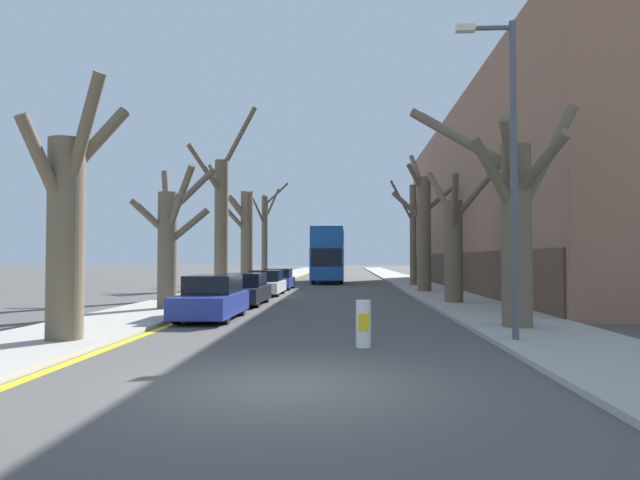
{
  "coord_description": "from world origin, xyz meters",
  "views": [
    {
      "loc": [
        1.06,
        -8.99,
        2.01
      ],
      "look_at": [
        -0.97,
        33.36,
        3.37
      ],
      "focal_mm": 32.0,
      "sensor_mm": 36.0,
      "label": 1
    }
  ],
  "objects_px": {
    "street_tree_left_2": "(221,219)",
    "street_tree_right_1": "(455,240)",
    "parked_car_3": "(278,280)",
    "parked_car_2": "(266,283)",
    "street_tree_left_4": "(265,234)",
    "lamp_post": "(509,162)",
    "street_tree_left_3": "(246,235)",
    "parked_car_0": "(212,299)",
    "street_tree_left_0": "(67,226)",
    "parked_car_1": "(244,290)",
    "traffic_bollard": "(363,324)",
    "street_tree_right_2": "(424,227)",
    "street_tree_left_1": "(170,240)",
    "double_decker_bus": "(329,252)",
    "street_tree_right_0": "(514,218)",
    "street_tree_right_3": "(413,231)"
  },
  "relations": [
    {
      "from": "street_tree_right_1",
      "to": "parked_car_0",
      "type": "distance_m",
      "value": 11.31
    },
    {
      "from": "street_tree_left_0",
      "to": "street_tree_left_4",
      "type": "relative_size",
      "value": 0.75
    },
    {
      "from": "street_tree_right_2",
      "to": "double_decker_bus",
      "type": "bearing_deg",
      "value": 113.13
    },
    {
      "from": "parked_car_2",
      "to": "parked_car_1",
      "type": "bearing_deg",
      "value": -90.0
    },
    {
      "from": "street_tree_left_2",
      "to": "street_tree_right_1",
      "type": "height_order",
      "value": "street_tree_left_2"
    },
    {
      "from": "parked_car_3",
      "to": "parked_car_1",
      "type": "bearing_deg",
      "value": -90.0
    },
    {
      "from": "street_tree_right_1",
      "to": "street_tree_right_3",
      "type": "height_order",
      "value": "street_tree_right_3"
    },
    {
      "from": "lamp_post",
      "to": "street_tree_left_1",
      "type": "bearing_deg",
      "value": 143.18
    },
    {
      "from": "parked_car_1",
      "to": "street_tree_left_4",
      "type": "bearing_deg",
      "value": 95.92
    },
    {
      "from": "street_tree_right_0",
      "to": "lamp_post",
      "type": "distance_m",
      "value": 2.86
    },
    {
      "from": "street_tree_right_2",
      "to": "parked_car_0",
      "type": "relative_size",
      "value": 1.92
    },
    {
      "from": "street_tree_left_4",
      "to": "street_tree_right_3",
      "type": "xyz_separation_m",
      "value": [
        11.46,
        -5.84,
        -0.06
      ]
    },
    {
      "from": "street_tree_right_3",
      "to": "parked_car_3",
      "type": "relative_size",
      "value": 1.89
    },
    {
      "from": "street_tree_left_2",
      "to": "street_tree_right_1",
      "type": "distance_m",
      "value": 12.16
    },
    {
      "from": "street_tree_left_1",
      "to": "street_tree_left_4",
      "type": "height_order",
      "value": "street_tree_left_4"
    },
    {
      "from": "street_tree_left_0",
      "to": "lamp_post",
      "type": "distance_m",
      "value": 10.48
    },
    {
      "from": "street_tree_left_1",
      "to": "double_decker_bus",
      "type": "distance_m",
      "value": 26.61
    },
    {
      "from": "street_tree_right_2",
      "to": "double_decker_bus",
      "type": "xyz_separation_m",
      "value": [
        -6.02,
        14.1,
        -1.34
      ]
    },
    {
      "from": "parked_car_0",
      "to": "parked_car_1",
      "type": "height_order",
      "value": "parked_car_0"
    },
    {
      "from": "street_tree_left_3",
      "to": "street_tree_right_2",
      "type": "height_order",
      "value": "street_tree_right_2"
    },
    {
      "from": "street_tree_left_1",
      "to": "lamp_post",
      "type": "height_order",
      "value": "lamp_post"
    },
    {
      "from": "parked_car_0",
      "to": "parked_car_3",
      "type": "bearing_deg",
      "value": 90.0
    },
    {
      "from": "parked_car_3",
      "to": "street_tree_left_0",
      "type": "bearing_deg",
      "value": -95.01
    },
    {
      "from": "street_tree_left_4",
      "to": "street_tree_left_2",
      "type": "bearing_deg",
      "value": -89.38
    },
    {
      "from": "parked_car_1",
      "to": "traffic_bollard",
      "type": "xyz_separation_m",
      "value": [
        4.83,
        -11.53,
        -0.12
      ]
    },
    {
      "from": "parked_car_3",
      "to": "traffic_bollard",
      "type": "relative_size",
      "value": 3.87
    },
    {
      "from": "street_tree_right_1",
      "to": "traffic_bollard",
      "type": "xyz_separation_m",
      "value": [
        -4.31,
        -12.0,
        -2.26
      ]
    },
    {
      "from": "street_tree_left_0",
      "to": "lamp_post",
      "type": "xyz_separation_m",
      "value": [
        10.36,
        0.49,
        1.5
      ]
    },
    {
      "from": "street_tree_left_1",
      "to": "street_tree_left_4",
      "type": "xyz_separation_m",
      "value": [
        0.02,
        25.21,
        1.32
      ]
    },
    {
      "from": "street_tree_right_2",
      "to": "street_tree_left_1",
      "type": "bearing_deg",
      "value": -133.15
    },
    {
      "from": "street_tree_left_4",
      "to": "street_tree_right_3",
      "type": "relative_size",
      "value": 1.07
    },
    {
      "from": "street_tree_left_3",
      "to": "parked_car_1",
      "type": "height_order",
      "value": "street_tree_left_3"
    },
    {
      "from": "parked_car_1",
      "to": "street_tree_left_1",
      "type": "bearing_deg",
      "value": -126.92
    },
    {
      "from": "street_tree_left_3",
      "to": "street_tree_right_3",
      "type": "height_order",
      "value": "street_tree_right_3"
    },
    {
      "from": "street_tree_left_0",
      "to": "street_tree_left_2",
      "type": "bearing_deg",
      "value": 90.08
    },
    {
      "from": "street_tree_left_0",
      "to": "parked_car_1",
      "type": "xyz_separation_m",
      "value": [
        2.09,
        11.49,
        -2.12
      ]
    },
    {
      "from": "street_tree_right_0",
      "to": "street_tree_right_3",
      "type": "height_order",
      "value": "street_tree_right_3"
    },
    {
      "from": "street_tree_right_3",
      "to": "double_decker_bus",
      "type": "relative_size",
      "value": 0.75
    },
    {
      "from": "street_tree_left_3",
      "to": "parked_car_3",
      "type": "height_order",
      "value": "street_tree_left_3"
    },
    {
      "from": "street_tree_left_3",
      "to": "parked_car_0",
      "type": "height_order",
      "value": "street_tree_left_3"
    },
    {
      "from": "street_tree_left_4",
      "to": "lamp_post",
      "type": "xyz_separation_m",
      "value": [
        10.56,
        -33.13,
        0.25
      ]
    },
    {
      "from": "street_tree_right_1",
      "to": "parked_car_2",
      "type": "relative_size",
      "value": 1.46
    },
    {
      "from": "street_tree_right_1",
      "to": "parked_car_3",
      "type": "distance_m",
      "value": 15.1
    },
    {
      "from": "parked_car_2",
      "to": "parked_car_3",
      "type": "xyz_separation_m",
      "value": [
        -0.0,
        5.71,
        -0.01
      ]
    },
    {
      "from": "street_tree_right_0",
      "to": "parked_car_0",
      "type": "distance_m",
      "value": 9.78
    },
    {
      "from": "street_tree_left_4",
      "to": "street_tree_right_1",
      "type": "height_order",
      "value": "street_tree_left_4"
    },
    {
      "from": "parked_car_3",
      "to": "parked_car_2",
      "type": "bearing_deg",
      "value": -90.0
    },
    {
      "from": "street_tree_left_0",
      "to": "parked_car_3",
      "type": "relative_size",
      "value": 1.52
    },
    {
      "from": "parked_car_3",
      "to": "lamp_post",
      "type": "height_order",
      "value": "lamp_post"
    },
    {
      "from": "street_tree_left_4",
      "to": "parked_car_2",
      "type": "bearing_deg",
      "value": -81.6
    }
  ]
}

